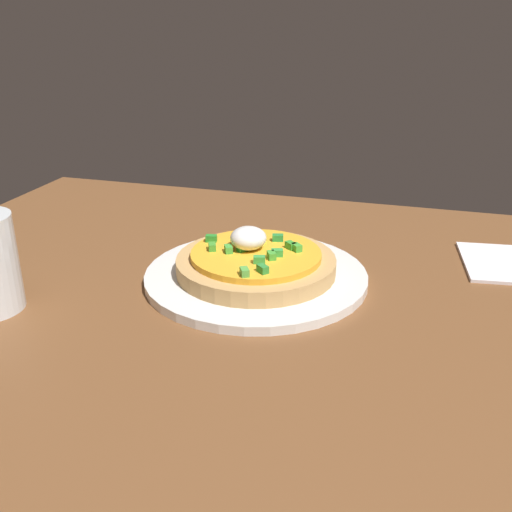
{
  "coord_description": "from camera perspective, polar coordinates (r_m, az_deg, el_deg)",
  "views": [
    {
      "loc": [
        -9.54,
        54.13,
        31.54
      ],
      "look_at": [
        7.89,
        -5.22,
        5.5
      ],
      "focal_mm": 41.55,
      "sensor_mm": 36.0,
      "label": 1
    }
  ],
  "objects": [
    {
      "name": "plate",
      "position": [
        0.68,
        -0.0,
        -1.95
      ],
      "size": [
        25.5,
        25.5,
        1.03
      ],
      "primitive_type": "cylinder",
      "color": "white",
      "rests_on": "dining_table"
    },
    {
      "name": "dining_table",
      "position": [
        0.63,
        5.61,
        -6.16
      ],
      "size": [
        110.04,
        76.65,
        2.47
      ],
      "primitive_type": "cube",
      "color": "brown",
      "rests_on": "ground"
    },
    {
      "name": "pizza",
      "position": [
        0.67,
        -0.04,
        -0.5
      ],
      "size": [
        18.2,
        18.2,
        5.11
      ],
      "color": "tan",
      "rests_on": "plate"
    }
  ]
}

